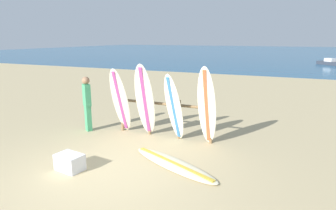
{
  "coord_description": "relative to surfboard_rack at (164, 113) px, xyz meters",
  "views": [
    {
      "loc": [
        3.48,
        -4.63,
        2.86
      ],
      "look_at": [
        0.17,
        3.03,
        0.89
      ],
      "focal_mm": 30.63,
      "sensor_mm": 36.0,
      "label": 1
    }
  ],
  "objects": [
    {
      "name": "small_boat_offshore",
      "position": [
        6.96,
        27.74,
        -0.45
      ],
      "size": [
        2.53,
        2.53,
        0.71
      ],
      "color": "#333842",
      "rests_on": "ocean_water"
    },
    {
      "name": "surfboard_leaning_far_left",
      "position": [
        -1.29,
        -0.28,
        0.31
      ],
      "size": [
        0.56,
        0.81,
        2.03
      ],
      "color": "silver",
      "rests_on": "ground"
    },
    {
      "name": "surfboard_leaning_left",
      "position": [
        -0.43,
        -0.35,
        0.39
      ],
      "size": [
        0.67,
        0.93,
        2.2
      ],
      "color": "white",
      "rests_on": "ground"
    },
    {
      "name": "surfboard_lying_on_sand",
      "position": [
        1.01,
        -1.73,
        -0.68
      ],
      "size": [
        2.57,
        1.57,
        0.08
      ],
      "color": "beige",
      "rests_on": "ground"
    },
    {
      "name": "beachgoer_standing",
      "position": [
        -2.39,
        -0.45,
        0.23
      ],
      "size": [
        0.32,
        0.29,
        1.71
      ],
      "color": "#3F9966",
      "rests_on": "ground"
    },
    {
      "name": "cooler_box",
      "position": [
        -1.01,
        -2.84,
        -0.53
      ],
      "size": [
        0.65,
        0.49,
        0.36
      ],
      "primitive_type": "cube",
      "rotation": [
        0.0,
        0.0,
        -0.15
      ],
      "color": "white",
      "rests_on": "ground"
    },
    {
      "name": "surfboard_rack",
      "position": [
        0.0,
        0.0,
        0.0
      ],
      "size": [
        2.95,
        0.09,
        1.14
      ],
      "color": "olive",
      "rests_on": "ground"
    },
    {
      "name": "ocean_water",
      "position": [
        -0.17,
        55.27,
        -0.71
      ],
      "size": [
        120.0,
        80.0,
        0.01
      ],
      "primitive_type": "cube",
      "color": "#1E5984",
      "rests_on": "ground"
    },
    {
      "name": "surfboard_leaning_center",
      "position": [
        1.36,
        -0.28,
        0.38
      ],
      "size": [
        0.53,
        0.69,
        2.19
      ],
      "color": "white",
      "rests_on": "ground"
    },
    {
      "name": "ground_plane",
      "position": [
        -0.17,
        -2.73,
        -0.71
      ],
      "size": [
        120.0,
        120.0,
        0.0
      ],
      "primitive_type": "plane",
      "color": "tan"
    },
    {
      "name": "surfboard_leaning_center_left",
      "position": [
        0.45,
        -0.32,
        0.27
      ],
      "size": [
        0.6,
        0.79,
        1.96
      ],
      "color": "white",
      "rests_on": "ground"
    }
  ]
}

